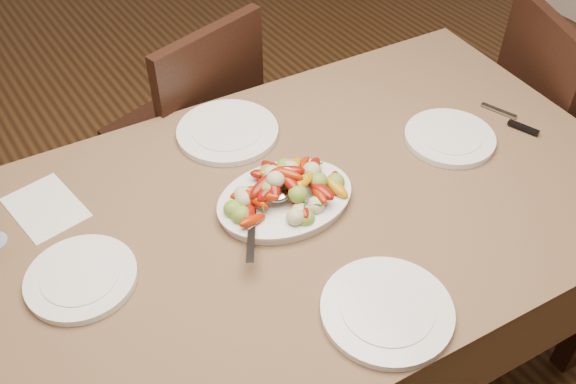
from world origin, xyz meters
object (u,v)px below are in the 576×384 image
(plate_far, at_px, (228,132))
(serving_platter, at_px, (285,201))
(chair_far, at_px, (182,131))
(dining_table, at_px, (288,301))
(plate_right, at_px, (450,138))
(chair_right, at_px, (566,133))
(plate_left, at_px, (81,278))
(plate_near, at_px, (387,311))

(plate_far, bearing_deg, serving_platter, -93.80)
(chair_far, xyz_separation_m, plate_far, (-0.03, -0.42, 0.29))
(dining_table, xyz_separation_m, plate_right, (0.53, -0.02, 0.39))
(chair_right, xyz_separation_m, serving_platter, (-1.19, 0.02, 0.30))
(chair_right, xyz_separation_m, plate_right, (-0.66, -0.03, 0.29))
(serving_platter, xyz_separation_m, plate_left, (-0.51, 0.05, -0.00))
(serving_platter, xyz_separation_m, plate_right, (0.53, -0.04, -0.00))
(chair_right, bearing_deg, plate_far, 94.49)
(plate_far, bearing_deg, plate_left, -152.78)
(serving_platter, height_order, plate_far, serving_platter)
(chair_far, height_order, plate_right, chair_far)
(chair_far, bearing_deg, chair_right, 132.03)
(chair_far, bearing_deg, plate_far, 71.56)
(plate_far, bearing_deg, dining_table, -94.26)
(plate_near, bearing_deg, chair_far, 87.15)
(dining_table, xyz_separation_m, chair_right, (1.19, 0.00, 0.10))
(plate_right, relative_size, plate_near, 0.88)
(chair_right, bearing_deg, plate_right, 113.16)
(serving_platter, bearing_deg, chair_right, -0.79)
(plate_far, bearing_deg, chair_right, -16.37)
(chair_far, xyz_separation_m, plate_right, (0.47, -0.79, 0.29))
(chair_far, distance_m, serving_platter, 0.81)
(plate_right, bearing_deg, chair_far, 120.65)
(chair_right, bearing_deg, plate_left, 108.57)
(plate_right, bearing_deg, dining_table, 177.44)
(plate_left, relative_size, plate_right, 0.99)
(chair_far, distance_m, plate_right, 0.97)
(serving_platter, bearing_deg, dining_table, -101.87)
(plate_left, distance_m, plate_near, 0.68)
(dining_table, bearing_deg, chair_right, 0.15)
(plate_far, xyz_separation_m, plate_near, (-0.02, -0.72, 0.00))
(dining_table, relative_size, plate_near, 6.42)
(plate_left, height_order, plate_right, same)
(plate_left, distance_m, plate_right, 1.04)
(serving_platter, height_order, plate_near, serving_platter)
(plate_left, relative_size, plate_far, 0.86)
(chair_right, bearing_deg, dining_table, 111.00)
(plate_far, height_order, plate_near, same)
(chair_right, height_order, plate_far, chair_right)
(dining_table, xyz_separation_m, serving_platter, (0.00, 0.02, 0.39))
(chair_far, bearing_deg, dining_table, 71.67)
(chair_far, height_order, chair_right, same)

